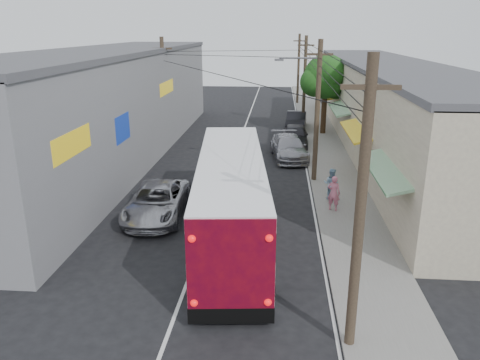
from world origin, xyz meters
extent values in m
plane|color=black|center=(0.00, 0.00, 0.00)|extent=(120.00, 120.00, 0.00)
cube|color=slate|center=(6.50, 20.00, 0.06)|extent=(3.00, 80.00, 0.12)
cube|color=beige|center=(11.00, 22.00, 3.00)|extent=(6.00, 40.00, 6.00)
cube|color=#4C4C51|center=(11.00, 22.00, 6.10)|extent=(6.20, 40.00, 0.30)
cube|color=#1A762E|center=(7.70, 6.00, 2.90)|extent=(1.39, 6.00, 0.46)
cube|color=orange|center=(7.70, 14.00, 2.90)|extent=(1.39, 6.00, 0.46)
cube|color=#1A762E|center=(7.70, 22.00, 2.90)|extent=(1.39, 6.00, 0.46)
cube|color=orange|center=(7.70, 30.00, 2.90)|extent=(1.39, 6.00, 0.46)
cube|color=#1A762E|center=(7.70, 38.00, 2.90)|extent=(1.39, 6.00, 0.46)
cube|color=slate|center=(-8.50, 18.00, 3.50)|extent=(7.00, 36.00, 7.00)
cube|color=#4C4C51|center=(-8.50, 18.00, 7.10)|extent=(7.20, 36.00, 0.30)
cube|color=yellow|center=(-5.05, 4.00, 4.20)|extent=(0.12, 3.50, 1.00)
cube|color=#1433A5|center=(-5.05, 10.00, 3.60)|extent=(0.12, 2.20, 1.40)
cube|color=yellow|center=(-5.05, 20.00, 4.50)|extent=(0.12, 4.00, 0.90)
cylinder|color=#473828|center=(5.20, -2.00, 4.00)|extent=(0.28, 0.28, 8.00)
cube|color=#473828|center=(5.20, -2.00, 7.20)|extent=(1.40, 0.12, 0.12)
cylinder|color=#473828|center=(5.20, 13.00, 4.00)|extent=(0.28, 0.28, 8.00)
cube|color=#473828|center=(5.20, 13.00, 7.20)|extent=(1.40, 0.12, 0.12)
cylinder|color=#473828|center=(5.20, 28.00, 4.00)|extent=(0.28, 0.28, 8.00)
cube|color=#473828|center=(5.20, 28.00, 7.20)|extent=(1.40, 0.12, 0.12)
cylinder|color=#473828|center=(5.20, 43.00, 4.00)|extent=(0.28, 0.28, 8.00)
cube|color=#473828|center=(5.20, 43.00, 7.20)|extent=(1.40, 0.12, 0.12)
cylinder|color=#473828|center=(-5.20, 20.00, 4.00)|extent=(0.28, 0.28, 8.00)
cube|color=#473828|center=(-5.20, 20.00, 7.20)|extent=(1.40, 0.12, 0.12)
cylinder|color=#59595E|center=(4.10, 13.00, 7.00)|extent=(2.20, 0.10, 0.10)
cube|color=#59595E|center=(3.00, 13.00, 6.90)|extent=(0.50, 0.18, 0.12)
cylinder|color=#3F2B19|center=(6.80, 26.00, 2.00)|extent=(0.44, 0.44, 4.00)
sphere|color=#1D4312|center=(6.80, 26.00, 4.80)|extent=(3.60, 3.60, 3.60)
sphere|color=#1D4312|center=(7.80, 26.60, 4.20)|extent=(2.60, 2.60, 2.60)
sphere|color=#1D4312|center=(5.90, 25.60, 4.40)|extent=(2.40, 2.40, 2.40)
sphere|color=#1D4312|center=(7.20, 25.00, 5.20)|extent=(2.20, 2.20, 2.20)
sphere|color=#1D4312|center=(6.50, 26.90, 5.00)|extent=(2.00, 2.00, 2.00)
cube|color=white|center=(1.20, 4.63, 1.18)|extent=(3.77, 12.47, 1.94)
cube|color=black|center=(1.15, 5.14, 2.61)|extent=(3.59, 10.44, 1.02)
cube|color=white|center=(1.20, 4.63, 3.33)|extent=(3.77, 12.47, 0.51)
cube|color=maroon|center=(1.82, -1.50, 2.05)|extent=(2.53, 0.34, 2.97)
cube|color=black|center=(1.82, -1.50, 0.46)|extent=(2.56, 0.36, 0.51)
sphere|color=red|center=(0.75, -1.64, 0.92)|extent=(0.23, 0.23, 0.23)
sphere|color=red|center=(2.89, -1.42, 0.92)|extent=(0.23, 0.23, 0.23)
sphere|color=red|center=(0.75, -1.64, 2.97)|extent=(0.23, 0.23, 0.23)
sphere|color=red|center=(2.89, -1.42, 2.97)|extent=(0.23, 0.23, 0.23)
cylinder|color=black|center=(0.36, 0.22, 0.51)|extent=(0.41, 1.05, 1.02)
cylinder|color=black|center=(2.90, 0.48, 0.51)|extent=(0.41, 1.05, 1.02)
cylinder|color=black|center=(-0.38, 7.55, 0.51)|extent=(0.41, 1.05, 1.02)
cylinder|color=black|center=(2.17, 7.81, 0.51)|extent=(0.41, 1.05, 1.02)
cylinder|color=black|center=(-0.53, 9.08, 0.51)|extent=(0.41, 1.05, 1.02)
cylinder|color=black|center=(2.01, 9.34, 0.51)|extent=(0.41, 1.05, 1.02)
imported|color=#A9A9AF|center=(-2.55, 6.93, 0.77)|extent=(2.74, 5.60, 1.53)
imported|color=#95949C|center=(3.80, 18.00, 0.78)|extent=(2.91, 5.62, 1.56)
imported|color=#27262B|center=(4.33, 21.62, 0.81)|extent=(2.05, 4.81, 1.62)
imported|color=black|center=(4.60, 27.89, 0.78)|extent=(2.02, 4.82, 1.55)
imported|color=#D16E8A|center=(5.80, 8.19, 0.98)|extent=(0.74, 0.62, 1.72)
imported|color=#95BCD9|center=(5.83, 9.73, 0.94)|extent=(0.98, 0.88, 1.64)
camera|label=1|loc=(3.07, -13.30, 8.50)|focal=35.00mm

